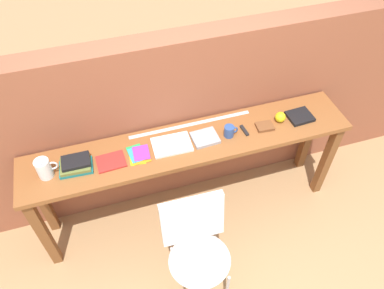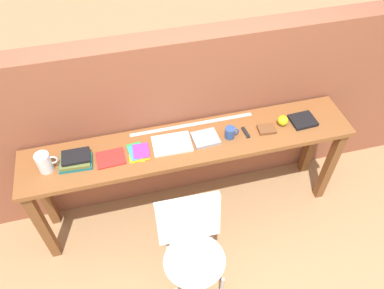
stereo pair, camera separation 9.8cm
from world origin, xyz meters
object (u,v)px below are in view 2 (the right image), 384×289
Objects in this scene: chair_white_moulded at (192,246)px; book_repair_rightmost at (303,120)px; book_stack_leftmost at (76,160)px; multitool_folded at (246,132)px; book_open_centre at (172,144)px; pamphlet_pile_colourful at (138,152)px; sports_ball_small at (283,120)px; mug at (230,133)px; leather_journal_brown at (267,129)px; magazine_cycling at (111,158)px; pitcher_white at (44,162)px.

chair_white_moulded is 4.74× the size of book_repair_rightmost.
book_stack_leftmost reaches higher than multitool_folded.
book_open_centre is at bearing 177.83° from multitool_folded.
chair_white_moulded is 0.77m from pamphlet_pile_colourful.
pamphlet_pile_colourful is at bearing -179.19° from sports_ball_small.
book_stack_leftmost is 2.84× the size of sports_ball_small.
book_open_centre is 2.58× the size of mug.
multitool_folded is at bearing -0.38° from pamphlet_pile_colourful.
book_stack_leftmost reaches higher than book_open_centre.
book_stack_leftmost reaches higher than book_repair_rightmost.
book_repair_rightmost is at bearing -4.10° from sports_ball_small.
leather_journal_brown is at bearing -167.46° from sports_ball_small.
multitool_folded is (1.02, 0.00, 0.00)m from magazine_cycling.
sports_ball_small is at bearing 17.14° from leather_journal_brown.
book_repair_rightmost is at bearing -2.05° from magazine_cycling.
book_stack_leftmost is 2.14× the size of multitool_folded.
book_repair_rightmost is (0.17, -0.01, -0.03)m from sports_ball_small.
leather_journal_brown is at bearing -3.51° from multitool_folded.
book_open_centre reaches higher than pamphlet_pile_colourful.
pamphlet_pile_colourful is at bearing -176.31° from leather_journal_brown.
book_open_centre is 1.04m from book_repair_rightmost.
book_stack_leftmost is 1.81× the size of leather_journal_brown.
book_stack_leftmost is at bearing 2.23° from pitcher_white.
pitcher_white is 1.67× the size of mug.
mug is 0.60m from book_repair_rightmost.
pitcher_white is 0.20m from book_stack_leftmost.
chair_white_moulded is 1.17m from pitcher_white.
sports_ball_small is (1.56, 0.01, 0.01)m from book_stack_leftmost.
book_stack_leftmost is 1.73m from book_repair_rightmost.
book_stack_leftmost is at bearing 177.02° from book_repair_rightmost.
sports_ball_small is at bearing 1.71° from book_open_centre.
book_stack_leftmost reaches higher than leather_journal_brown.
pitcher_white is 0.44m from magazine_cycling.
magazine_cycling is at bearing 177.73° from book_repair_rightmost.
pitcher_white is 1.76m from sports_ball_small.
book_open_centre is at bearing 0.92° from pitcher_white.
chair_white_moulded is 3.79× the size of book_stack_leftmost.
multitool_folded is 1.33× the size of sports_ball_small.
leather_journal_brown is (0.73, -0.03, 0.00)m from book_open_centre.
book_repair_rightmost is (1.05, 0.64, 0.37)m from chair_white_moulded.
book_repair_rightmost is at bearing 1.53° from mug.
book_repair_rightmost is (0.31, 0.02, 0.00)m from leather_journal_brown.
multitool_folded reaches higher than pamphlet_pile_colourful.
magazine_cycling is at bearing -1.51° from pitcher_white.
pamphlet_pile_colourful reaches higher than magazine_cycling.
pitcher_white is 1.46m from multitool_folded.
book_repair_rightmost is at bearing 1.13° from multitool_folded.
leather_journal_brown is at bearing -0.66° from mug.
magazine_cycling is 0.89m from mug.
book_repair_rightmost is (0.47, 0.01, 0.01)m from multitool_folded.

